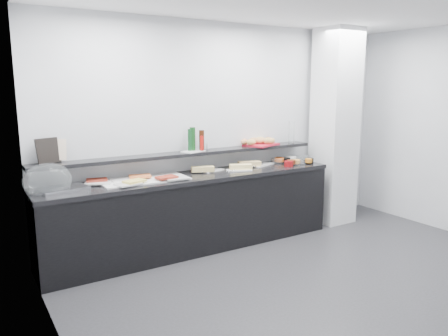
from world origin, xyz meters
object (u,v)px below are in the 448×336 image
sandwich_plate_mid (239,170)px  condiment_tray (193,151)px  framed_print (48,151)px  cloche_base (63,189)px  bread_tray (261,145)px  carafe (291,132)px

sandwich_plate_mid → condiment_tray: bearing=175.9°
framed_print → cloche_base: bearing=-93.6°
bread_tray → carafe: bearing=-25.1°
sandwich_plate_mid → framed_print: framed_print is taller
cloche_base → framed_print: bearing=95.3°
cloche_base → framed_print: framed_print is taller
cloche_base → bread_tray: bread_tray is taller
cloche_base → carafe: carafe is taller
cloche_base → carafe: size_ratio=1.50×
sandwich_plate_mid → bread_tray: (0.51, 0.24, 0.25)m
cloche_base → framed_print: 0.44m
sandwich_plate_mid → condiment_tray: condiment_tray is taller
sandwich_plate_mid → cloche_base: bearing=-163.6°
condiment_tray → cloche_base: bearing=165.5°
cloche_base → bread_tray: bearing=-6.7°
bread_tray → sandwich_plate_mid: bearing=-176.5°
framed_print → carafe: size_ratio=0.87×
carafe → condiment_tray: bearing=-179.9°
bread_tray → carafe: carafe is taller
framed_print → carafe: (3.15, -0.07, 0.02)m
sandwich_plate_mid → bread_tray: bearing=42.7°
framed_print → condiment_tray: 1.63m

